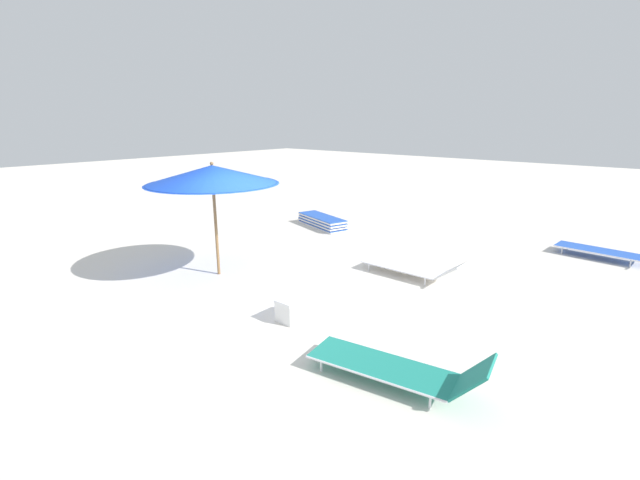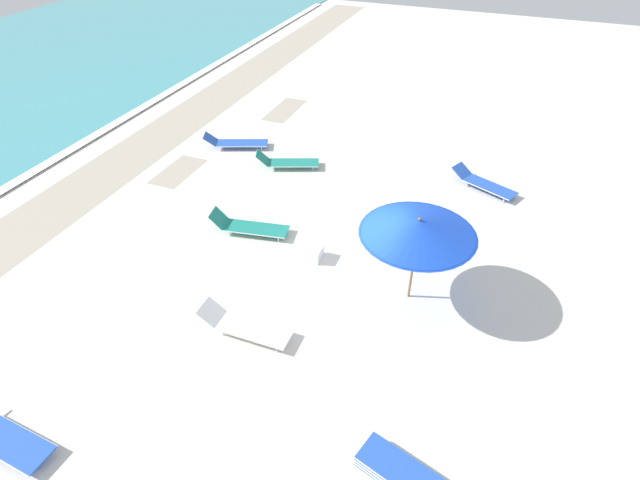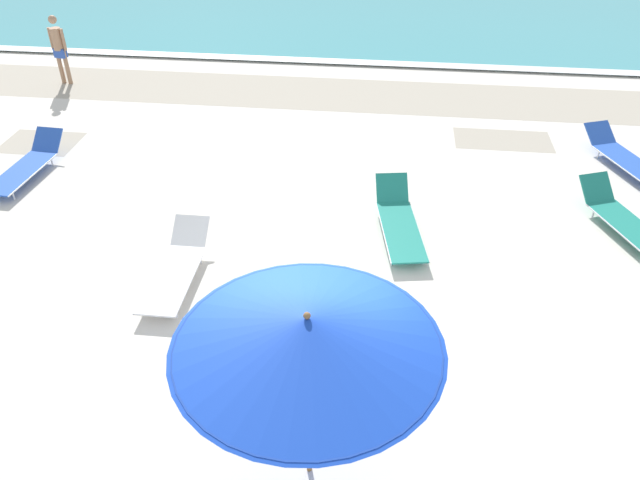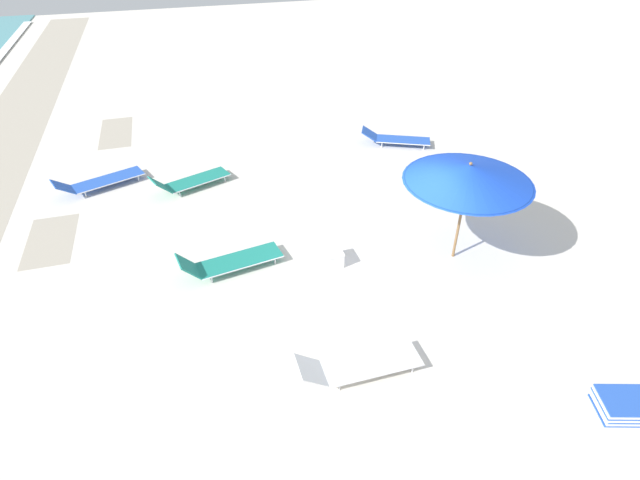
{
  "view_description": "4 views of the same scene",
  "coord_description": "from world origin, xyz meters",
  "views": [
    {
      "loc": [
        5.2,
        5.46,
        3.12
      ],
      "look_at": [
        -0.24,
        0.75,
        1.09
      ],
      "focal_mm": 24.0,
      "sensor_mm": 36.0,
      "label": 1
    },
    {
      "loc": [
        -8.82,
        -2.86,
        8.49
      ],
      "look_at": [
        0.59,
        0.8,
        0.76
      ],
      "focal_mm": 28.0,
      "sensor_mm": 36.0,
      "label": 2
    },
    {
      "loc": [
        0.81,
        -5.86,
        6.1
      ],
      "look_at": [
        -0.07,
        1.64,
        0.8
      ],
      "focal_mm": 35.0,
      "sensor_mm": 36.0,
      "label": 3
    },
    {
      "loc": [
        -7.49,
        3.67,
        6.8
      ],
      "look_at": [
        0.16,
        1.45,
        1.09
      ],
      "focal_mm": 28.0,
      "sensor_mm": 36.0,
      "label": 4
    }
  ],
  "objects": [
    {
      "name": "beach_umbrella",
      "position": [
        0.2,
        -1.67,
        2.07
      ],
      "size": [
        2.63,
        2.63,
        2.33
      ],
      "color": "olive",
      "rests_on": "ground_plane"
    },
    {
      "name": "beachgoer_wading_adult",
      "position": [
        -7.73,
        9.23,
        1.0
      ],
      "size": [
        0.44,
        0.27,
        1.76
      ],
      "rotation": [
        0.0,
        0.0,
        6.11
      ],
      "color": "#A37A5B",
      "rests_on": "ground_plane"
    },
    {
      "name": "sun_lounger_mid_beach_pair_a",
      "position": [
        -2.29,
        1.48,
        0.21
      ],
      "size": [
        0.64,
        2.14,
        0.51
      ],
      "rotation": [
        0.0,
        0.0,
        0.01
      ],
      "color": "white",
      "rests_on": "ground_plane"
    },
    {
      "name": "sun_lounger_under_umbrella",
      "position": [
        -6.27,
        4.36,
        0.21
      ],
      "size": [
        0.74,
        2.2,
        0.56
      ],
      "rotation": [
        0.0,
        0.0,
        -0.06
      ],
      "color": "blue",
      "rests_on": "ground_plane"
    },
    {
      "name": "sun_lounger_mid_beach_solo",
      "position": [
        5.66,
        6.1,
        0.21
      ],
      "size": [
        1.41,
        2.36,
        0.52
      ],
      "rotation": [
        0.0,
        0.0,
        0.38
      ],
      "color": "blue",
      "rests_on": "ground_plane"
    },
    {
      "name": "ground_plane",
      "position": [
        0.0,
        0.01,
        -0.08
      ],
      "size": [
        60.0,
        60.0,
        0.16
      ],
      "color": "silver"
    },
    {
      "name": "sun_lounger_near_water_left",
      "position": [
        4.98,
        3.73,
        0.22
      ],
      "size": [
        1.34,
        2.2,
        0.57
      ],
      "rotation": [
        0.0,
        0.0,
        0.37
      ],
      "color": "#1E8475",
      "rests_on": "ground_plane"
    },
    {
      "name": "sun_lounger_beside_umbrella",
      "position": [
        1.12,
        3.18,
        0.22
      ],
      "size": [
        0.97,
        2.27,
        0.59
      ],
      "rotation": [
        0.0,
        0.0,
        0.17
      ],
      "color": "#1E8475",
      "rests_on": "ground_plane"
    },
    {
      "name": "cooler_box",
      "position": [
        0.7,
        0.98,
        0.19
      ],
      "size": [
        0.51,
        0.36,
        0.37
      ],
      "rotation": [
        0.0,
        0.0,
        0.02
      ],
      "color": "white",
      "rests_on": "ground_plane"
    }
  ]
}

